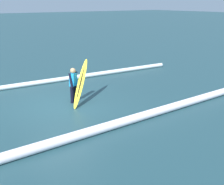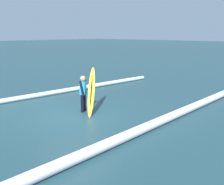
# 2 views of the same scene
# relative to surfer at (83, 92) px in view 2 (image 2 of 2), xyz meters

# --- Properties ---
(ground_plane) EXTENTS (194.76, 194.76, 0.00)m
(ground_plane) POSITION_rel_surfer_xyz_m (0.65, 0.05, -0.80)
(ground_plane) COLOR #21434B
(surfer) EXTENTS (0.44, 0.49, 1.42)m
(surfer) POSITION_rel_surfer_xyz_m (0.00, 0.00, 0.00)
(surfer) COLOR black
(surfer) RESTS_ON ground_plane
(surfboard) EXTENTS (1.47, 1.33, 1.68)m
(surfboard) POSITION_rel_surfer_xyz_m (-0.19, 0.27, 0.03)
(surfboard) COLOR yellow
(surfboard) RESTS_ON ground_plane
(wave_crest_foreground) EXTENTS (16.48, 0.71, 0.23)m
(wave_crest_foreground) POSITION_rel_surfer_xyz_m (0.05, -3.51, -0.68)
(wave_crest_foreground) COLOR white
(wave_crest_foreground) RESTS_ON ground_plane
(wave_crest_midground) EXTENTS (21.88, 1.50, 0.29)m
(wave_crest_midground) POSITION_rel_surfer_xyz_m (-1.18, 3.24, -0.65)
(wave_crest_midground) COLOR white
(wave_crest_midground) RESTS_ON ground_plane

